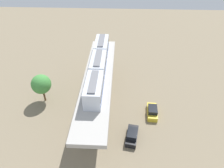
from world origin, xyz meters
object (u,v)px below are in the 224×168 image
object	(u,v)px
parked_car_yellow	(152,111)
tree_near_viaduct	(41,84)
train	(98,65)
parked_car_black	(132,135)

from	to	relation	value
parked_car_yellow	tree_near_viaduct	distance (m)	22.05
train	tree_near_viaduct	distance (m)	12.04
train	parked_car_black	xyz separation A→B (m)	(-6.31, 9.54, -7.63)
parked_car_yellow	parked_car_black	size ratio (longest dim) A/B	0.97
parked_car_black	tree_near_viaduct	xyz separation A→B (m)	(17.57, -8.74, 3.43)
train	parked_car_black	distance (m)	13.75
parked_car_yellow	parked_car_black	world-z (taller)	same
parked_car_black	tree_near_viaduct	size ratio (longest dim) A/B	0.73
parked_car_black	tree_near_viaduct	bearing A→B (deg)	-17.23
train	parked_car_yellow	size ratio (longest dim) A/B	4.78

